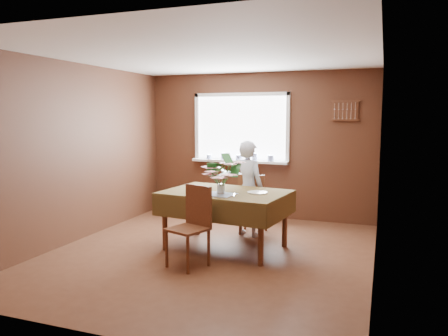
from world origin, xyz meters
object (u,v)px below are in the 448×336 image
(chair_far, at_px, (252,201))
(chair_near, at_px, (192,222))
(seated_woman, at_px, (248,188))
(dining_table, at_px, (225,198))
(flower_bouquet, at_px, (221,171))

(chair_far, bearing_deg, chair_near, 75.81)
(chair_near, xyz_separation_m, seated_woman, (0.23, 1.47, 0.19))
(dining_table, height_order, flower_bouquet, flower_bouquet)
(seated_woman, xyz_separation_m, flower_bouquet, (-0.09, -0.91, 0.36))
(dining_table, height_order, chair_near, chair_near)
(dining_table, xyz_separation_m, chair_near, (-0.14, -0.75, -0.16))
(chair_far, bearing_deg, dining_table, 76.48)
(dining_table, xyz_separation_m, seated_woman, (0.09, 0.73, 0.03))
(chair_near, relative_size, flower_bouquet, 1.83)
(chair_far, bearing_deg, seated_woman, 55.05)
(chair_near, distance_m, flower_bouquet, 0.80)
(flower_bouquet, bearing_deg, dining_table, 90.70)
(chair_far, relative_size, seated_woman, 0.65)
(seated_woman, bearing_deg, dining_table, 100.30)
(dining_table, bearing_deg, chair_near, -94.02)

